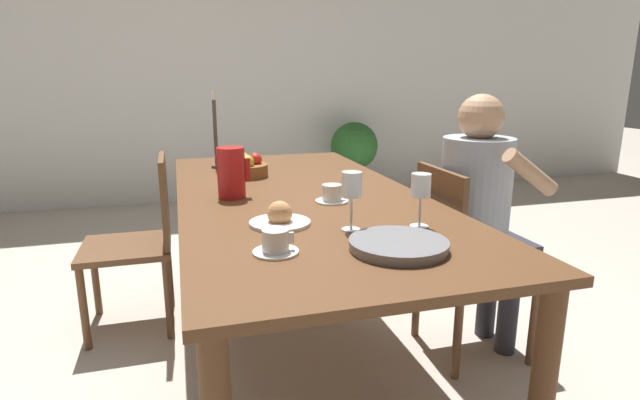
% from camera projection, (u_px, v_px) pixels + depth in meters
% --- Properties ---
extents(ground_plane, '(20.00, 20.00, 0.00)m').
position_uv_depth(ground_plane, '(301.00, 351.00, 2.30)').
color(ground_plane, beige).
extents(wall_back, '(10.00, 0.06, 2.60)m').
position_uv_depth(wall_back, '(224.00, 68.00, 4.86)').
color(wall_back, white).
rests_on(wall_back, ground_plane).
extents(dining_table, '(1.00, 2.15, 0.75)m').
position_uv_depth(dining_table, '(299.00, 212.00, 2.14)').
color(dining_table, brown).
rests_on(dining_table, ground_plane).
extents(chair_person_side, '(0.42, 0.42, 0.86)m').
position_uv_depth(chair_person_side, '(462.00, 257.00, 2.19)').
color(chair_person_side, brown).
rests_on(chair_person_side, ground_plane).
extents(chair_opposite, '(0.42, 0.42, 0.86)m').
position_uv_depth(chair_opposite, '(141.00, 238.00, 2.45)').
color(chair_opposite, brown).
rests_on(chair_opposite, ground_plane).
extents(person_seated, '(0.39, 0.41, 1.16)m').
position_uv_depth(person_seated, '(481.00, 206.00, 2.17)').
color(person_seated, '#33333D').
rests_on(person_seated, ground_plane).
extents(red_pitcher, '(0.14, 0.11, 0.21)m').
position_uv_depth(red_pitcher, '(231.00, 172.00, 2.02)').
color(red_pitcher, red).
rests_on(red_pitcher, dining_table).
extents(wine_glass_water, '(0.06, 0.06, 0.19)m').
position_uv_depth(wine_glass_water, '(352.00, 187.00, 1.58)').
color(wine_glass_water, white).
rests_on(wine_glass_water, dining_table).
extents(wine_glass_juice, '(0.06, 0.06, 0.18)m').
position_uv_depth(wine_glass_juice, '(421.00, 189.00, 1.62)').
color(wine_glass_juice, white).
rests_on(wine_glass_juice, dining_table).
extents(teacup_near_person, '(0.13, 0.13, 0.07)m').
position_uv_depth(teacup_near_person, '(276.00, 243.00, 1.40)').
color(teacup_near_person, white).
rests_on(teacup_near_person, dining_table).
extents(teacup_across, '(0.13, 0.13, 0.07)m').
position_uv_depth(teacup_across, '(332.00, 195.00, 1.97)').
color(teacup_across, white).
rests_on(teacup_across, dining_table).
extents(serving_tray, '(0.29, 0.29, 0.03)m').
position_uv_depth(serving_tray, '(398.00, 245.00, 1.43)').
color(serving_tray, gray).
rests_on(serving_tray, dining_table).
extents(bread_plate, '(0.21, 0.21, 0.08)m').
position_uv_depth(bread_plate, '(280.00, 218.00, 1.67)').
color(bread_plate, white).
rests_on(bread_plate, dining_table).
extents(fruit_bowl, '(0.21, 0.21, 0.11)m').
position_uv_depth(fruit_bowl, '(246.00, 167.00, 2.46)').
color(fruit_bowl, brown).
rests_on(fruit_bowl, dining_table).
extents(candlestick_tall, '(0.06, 0.06, 0.41)m').
position_uv_depth(candlestick_tall, '(216.00, 137.00, 2.67)').
color(candlestick_tall, '#4C4238').
rests_on(candlestick_tall, dining_table).
extents(potted_plant, '(0.48, 0.48, 0.78)m').
position_uv_depth(potted_plant, '(354.00, 151.00, 5.03)').
color(potted_plant, beige).
rests_on(potted_plant, ground_plane).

